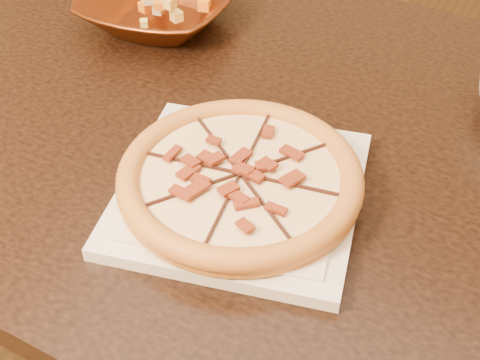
{
  "coord_description": "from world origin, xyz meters",
  "views": [
    {
      "loc": [
        0.43,
        -0.76,
        1.33
      ],
      "look_at": [
        0.15,
        -0.22,
        0.78
      ],
      "focal_mm": 50.0,
      "sensor_mm": 36.0,
      "label": 1
    }
  ],
  "objects_px": {
    "plate": "(240,192)",
    "dining_table": "(232,164)",
    "pizza": "(240,178)",
    "bronze_bowl": "(158,8)"
  },
  "relations": [
    {
      "from": "plate",
      "to": "bronze_bowl",
      "type": "height_order",
      "value": "bronze_bowl"
    },
    {
      "from": "bronze_bowl",
      "to": "dining_table",
      "type": "bearing_deg",
      "value": -35.34
    },
    {
      "from": "dining_table",
      "to": "plate",
      "type": "xyz_separation_m",
      "value": [
        0.1,
        -0.16,
        0.11
      ]
    },
    {
      "from": "dining_table",
      "to": "pizza",
      "type": "bearing_deg",
      "value": -58.03
    },
    {
      "from": "plate",
      "to": "bronze_bowl",
      "type": "distance_m",
      "value": 0.46
    },
    {
      "from": "plate",
      "to": "pizza",
      "type": "xyz_separation_m",
      "value": [
        -0.0,
        0.0,
        0.02
      ]
    },
    {
      "from": "plate",
      "to": "bronze_bowl",
      "type": "relative_size",
      "value": 1.38
    },
    {
      "from": "plate",
      "to": "pizza",
      "type": "distance_m",
      "value": 0.02
    },
    {
      "from": "dining_table",
      "to": "pizza",
      "type": "height_order",
      "value": "pizza"
    },
    {
      "from": "plate",
      "to": "dining_table",
      "type": "bearing_deg",
      "value": 121.97
    }
  ]
}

